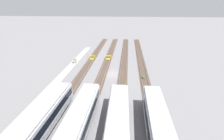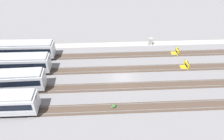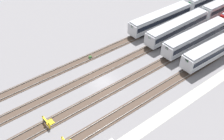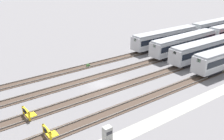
# 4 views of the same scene
# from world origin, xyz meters

# --- Properties ---
(ground_plane) EXTENTS (400.00, 400.00, 0.00)m
(ground_plane) POSITION_xyz_m (0.00, 0.00, 0.00)
(ground_plane) COLOR slate
(service_walkway) EXTENTS (54.00, 2.00, 0.01)m
(service_walkway) POSITION_xyz_m (0.00, -12.23, 0.00)
(service_walkway) COLOR #9E9E93
(service_walkway) RESTS_ON ground
(rail_track_nearest) EXTENTS (90.00, 2.23, 0.21)m
(rail_track_nearest) POSITION_xyz_m (0.00, -7.64, 0.04)
(rail_track_nearest) COLOR #47382D
(rail_track_nearest) RESTS_ON ground
(rail_track_near_inner) EXTENTS (90.00, 2.24, 0.21)m
(rail_track_near_inner) POSITION_xyz_m (0.00, -2.55, 0.04)
(rail_track_near_inner) COLOR #47382D
(rail_track_near_inner) RESTS_ON ground
(rail_track_middle) EXTENTS (90.00, 2.24, 0.21)m
(rail_track_middle) POSITION_xyz_m (0.00, 2.55, 0.04)
(rail_track_middle) COLOR #47382D
(rail_track_middle) RESTS_ON ground
(rail_track_far_inner) EXTENTS (90.00, 2.23, 0.21)m
(rail_track_far_inner) POSITION_xyz_m (0.00, 7.64, 0.04)
(rail_track_far_inner) COLOR #47382D
(rail_track_far_inner) RESTS_ON ground
(subway_car_front_row_right_inner) EXTENTS (18.02, 2.97, 3.70)m
(subway_car_front_row_right_inner) POSITION_xyz_m (22.40, -2.57, 2.04)
(subway_car_front_row_right_inner) COLOR #B7BABF
(subway_car_front_row_right_inner) RESTS_ON ground
(subway_car_back_row_leftmost) EXTENTS (18.06, 3.24, 3.70)m
(subway_car_back_row_leftmost) POSITION_xyz_m (22.40, -7.58, 2.04)
(subway_car_back_row_leftmost) COLOR #B7BABF
(subway_car_back_row_leftmost) RESTS_ON ground
(bumper_stop_nearest_track) EXTENTS (1.35, 2.00, 1.22)m
(bumper_stop_nearest_track) POSITION_xyz_m (-11.96, -7.64, 0.51)
(bumper_stop_nearest_track) COLOR gold
(bumper_stop_nearest_track) RESTS_ON ground
(bumper_stop_near_inner_track) EXTENTS (1.38, 2.01, 1.22)m
(bumper_stop_near_inner_track) POSITION_xyz_m (-12.37, -2.54, 0.51)
(bumper_stop_near_inner_track) COLOR gold
(bumper_stop_near_inner_track) RESTS_ON ground
(electrical_cabinet) EXTENTS (0.90, 0.73, 1.60)m
(electrical_cabinet) POSITION_xyz_m (-7.35, -11.77, 0.80)
(electrical_cabinet) COLOR #9E9E99
(electrical_cabinet) RESTS_ON ground
(weed_clump) EXTENTS (0.92, 0.70, 0.64)m
(weed_clump) POSITION_xyz_m (2.09, 7.36, 0.24)
(weed_clump) COLOR #38602D
(weed_clump) RESTS_ON ground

